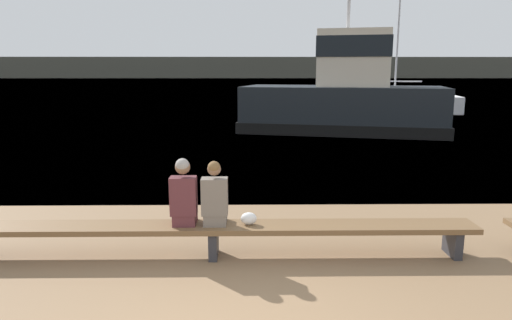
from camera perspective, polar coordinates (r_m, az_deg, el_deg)
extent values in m
plane|color=#386084|center=(128.82, -0.87, 10.07)|extent=(240.00, 240.00, 0.00)
cube|color=#4C4C42|center=(149.57, -0.86, 11.48)|extent=(600.00, 12.00, 6.47)
cube|color=brown|center=(6.64, -5.36, -8.39)|extent=(7.57, 0.52, 0.08)
cube|color=#2D2D33|center=(7.33, 23.37, -9.38)|extent=(0.12, 0.44, 0.40)
cube|color=#2D2D33|center=(6.73, -5.32, -10.31)|extent=(0.12, 0.44, 0.40)
cube|color=#56282D|center=(6.72, -8.85, -7.17)|extent=(0.32, 0.38, 0.16)
cube|color=#56282D|center=(6.53, -9.05, -4.46)|extent=(0.37, 0.22, 0.55)
sphere|color=#846047|center=(6.43, -9.17, -0.85)|extent=(0.21, 0.21, 0.21)
sphere|color=gray|center=(6.41, -9.19, -0.65)|extent=(0.19, 0.19, 0.19)
cube|color=#70665B|center=(6.67, -5.09, -7.21)|extent=(0.32, 0.38, 0.16)
cube|color=#70665B|center=(6.48, -5.20, -4.56)|extent=(0.37, 0.22, 0.53)
sphere|color=#846047|center=(6.38, -5.26, -1.10)|extent=(0.19, 0.19, 0.19)
sphere|color=brown|center=(6.37, -5.28, -0.92)|extent=(0.18, 0.18, 0.18)
ellipsoid|color=white|center=(6.59, -0.91, -7.33)|extent=(0.23, 0.16, 0.18)
cube|color=black|center=(20.21, 10.68, 6.26)|extent=(9.00, 5.34, 1.95)
cube|color=black|center=(20.28, 10.61, 4.17)|extent=(9.19, 5.52, 0.47)
cube|color=beige|center=(20.13, 12.13, 12.31)|extent=(3.35, 2.70, 2.34)
cube|color=black|center=(20.14, 12.19, 13.63)|extent=(3.43, 2.78, 0.84)
cube|color=silver|center=(30.68, 17.52, 6.72)|extent=(7.54, 4.20, 1.03)
cylinder|color=#B7B7BC|center=(30.66, 17.36, 15.28)|extent=(0.12, 0.12, 8.10)
cylinder|color=#B7B7BC|center=(30.58, 17.01, 9.40)|extent=(3.15, 0.75, 0.08)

